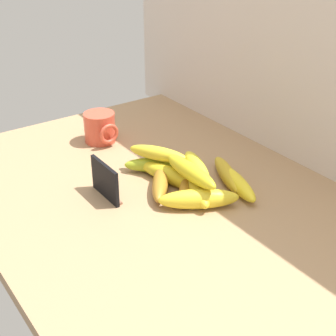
{
  "coord_description": "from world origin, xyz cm",
  "views": [
    {
      "loc": [
        79.81,
        -53.61,
        62.51
      ],
      "look_at": [
        -2.55,
        4.15,
        8.0
      ],
      "focal_mm": 53.56,
      "sensor_mm": 36.0,
      "label": 1
    }
  ],
  "objects_px": {
    "banana_7": "(196,189)",
    "banana_3": "(190,181)",
    "chalkboard_sign": "(105,182)",
    "banana_0": "(227,174)",
    "banana_10": "(197,168)",
    "banana_2": "(199,199)",
    "banana_8": "(158,154)",
    "banana_9": "(191,172)",
    "banana_4": "(237,183)",
    "banana_1": "(160,182)",
    "banana_5": "(175,177)",
    "banana_6": "(159,165)",
    "coffee_mug": "(100,128)"
  },
  "relations": [
    {
      "from": "banana_9",
      "to": "banana_8",
      "type": "bearing_deg",
      "value": -178.23
    },
    {
      "from": "banana_8",
      "to": "coffee_mug",
      "type": "bearing_deg",
      "value": -174.03
    },
    {
      "from": "banana_4",
      "to": "banana_10",
      "type": "height_order",
      "value": "banana_10"
    },
    {
      "from": "banana_7",
      "to": "banana_3",
      "type": "bearing_deg",
      "value": 162.46
    },
    {
      "from": "coffee_mug",
      "to": "banana_5",
      "type": "height_order",
      "value": "coffee_mug"
    },
    {
      "from": "banana_6",
      "to": "banana_2",
      "type": "bearing_deg",
      "value": -6.31
    },
    {
      "from": "banana_3",
      "to": "banana_8",
      "type": "bearing_deg",
      "value": -166.46
    },
    {
      "from": "banana_3",
      "to": "banana_9",
      "type": "distance_m",
      "value": 0.05
    },
    {
      "from": "banana_0",
      "to": "banana_7",
      "type": "distance_m",
      "value": 0.11
    },
    {
      "from": "banana_1",
      "to": "banana_5",
      "type": "xyz_separation_m",
      "value": [
        0.0,
        0.04,
        0.0
      ]
    },
    {
      "from": "chalkboard_sign",
      "to": "banana_0",
      "type": "bearing_deg",
      "value": 69.39
    },
    {
      "from": "chalkboard_sign",
      "to": "banana_3",
      "type": "height_order",
      "value": "chalkboard_sign"
    },
    {
      "from": "banana_7",
      "to": "banana_1",
      "type": "bearing_deg",
      "value": -147.69
    },
    {
      "from": "coffee_mug",
      "to": "banana_3",
      "type": "distance_m",
      "value": 0.35
    },
    {
      "from": "banana_0",
      "to": "banana_4",
      "type": "bearing_deg",
      "value": -12.16
    },
    {
      "from": "coffee_mug",
      "to": "banana_2",
      "type": "xyz_separation_m",
      "value": [
        0.42,
        0.01,
        -0.02
      ]
    },
    {
      "from": "banana_2",
      "to": "banana_3",
      "type": "bearing_deg",
      "value": 155.22
    },
    {
      "from": "chalkboard_sign",
      "to": "banana_1",
      "type": "height_order",
      "value": "chalkboard_sign"
    },
    {
      "from": "chalkboard_sign",
      "to": "banana_8",
      "type": "xyz_separation_m",
      "value": [
        -0.02,
        0.16,
        0.02
      ]
    },
    {
      "from": "banana_6",
      "to": "banana_9",
      "type": "relative_size",
      "value": 0.99
    },
    {
      "from": "banana_1",
      "to": "banana_9",
      "type": "bearing_deg",
      "value": 33.24
    },
    {
      "from": "banana_8",
      "to": "banana_9",
      "type": "distance_m",
      "value": 0.12
    },
    {
      "from": "banana_7",
      "to": "banana_10",
      "type": "xyz_separation_m",
      "value": [
        -0.03,
        0.02,
        0.03
      ]
    },
    {
      "from": "coffee_mug",
      "to": "banana_9",
      "type": "height_order",
      "value": "coffee_mug"
    },
    {
      "from": "chalkboard_sign",
      "to": "banana_3",
      "type": "bearing_deg",
      "value": 66.72
    },
    {
      "from": "coffee_mug",
      "to": "banana_7",
      "type": "relative_size",
      "value": 0.64
    },
    {
      "from": "banana_0",
      "to": "banana_5",
      "type": "bearing_deg",
      "value": -117.09
    },
    {
      "from": "banana_1",
      "to": "banana_6",
      "type": "xyz_separation_m",
      "value": [
        -0.07,
        0.04,
        0.0
      ]
    },
    {
      "from": "banana_2",
      "to": "banana_6",
      "type": "distance_m",
      "value": 0.18
    },
    {
      "from": "banana_3",
      "to": "banana_5",
      "type": "distance_m",
      "value": 0.04
    },
    {
      "from": "chalkboard_sign",
      "to": "banana_7",
      "type": "bearing_deg",
      "value": 54.76
    },
    {
      "from": "banana_3",
      "to": "banana_5",
      "type": "height_order",
      "value": "banana_5"
    },
    {
      "from": "coffee_mug",
      "to": "banana_4",
      "type": "height_order",
      "value": "coffee_mug"
    },
    {
      "from": "banana_10",
      "to": "coffee_mug",
      "type": "bearing_deg",
      "value": -170.59
    },
    {
      "from": "coffee_mug",
      "to": "banana_2",
      "type": "relative_size",
      "value": 0.57
    },
    {
      "from": "chalkboard_sign",
      "to": "banana_2",
      "type": "height_order",
      "value": "chalkboard_sign"
    },
    {
      "from": "banana_4",
      "to": "banana_6",
      "type": "height_order",
      "value": "banana_6"
    },
    {
      "from": "banana_4",
      "to": "banana_2",
      "type": "bearing_deg",
      "value": -85.74
    },
    {
      "from": "chalkboard_sign",
      "to": "banana_7",
      "type": "relative_size",
      "value": 0.7
    },
    {
      "from": "banana_1",
      "to": "banana_7",
      "type": "xyz_separation_m",
      "value": [
        0.07,
        0.05,
        0.0
      ]
    },
    {
      "from": "banana_4",
      "to": "banana_7",
      "type": "distance_m",
      "value": 0.1
    },
    {
      "from": "banana_1",
      "to": "banana_2",
      "type": "distance_m",
      "value": 0.11
    },
    {
      "from": "banana_8",
      "to": "banana_9",
      "type": "bearing_deg",
      "value": 1.77
    },
    {
      "from": "banana_1",
      "to": "coffee_mug",
      "type": "bearing_deg",
      "value": 177.99
    },
    {
      "from": "banana_8",
      "to": "banana_5",
      "type": "bearing_deg",
      "value": 2.37
    },
    {
      "from": "banana_10",
      "to": "banana_2",
      "type": "bearing_deg",
      "value": -34.25
    },
    {
      "from": "banana_0",
      "to": "banana_3",
      "type": "height_order",
      "value": "same"
    },
    {
      "from": "banana_0",
      "to": "banana_6",
      "type": "relative_size",
      "value": 1.02
    },
    {
      "from": "banana_0",
      "to": "banana_10",
      "type": "bearing_deg",
      "value": -99.43
    },
    {
      "from": "coffee_mug",
      "to": "banana_1",
      "type": "xyz_separation_m",
      "value": [
        0.31,
        -0.01,
        -0.02
      ]
    }
  ]
}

